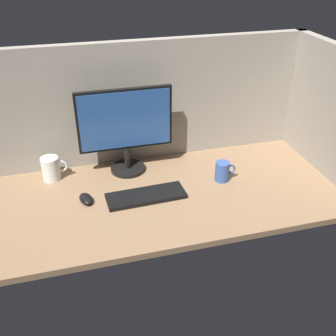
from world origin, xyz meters
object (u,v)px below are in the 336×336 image
object	(u,v)px
monitor	(125,126)
mug_ceramic_white	(51,168)
mouse	(86,199)
keyboard	(146,196)
mug_ceramic_blue	(223,171)

from	to	relation	value
monitor	mug_ceramic_white	size ratio (longest dim) A/B	3.72
mouse	mug_ceramic_white	distance (cm)	28.99
keyboard	mug_ceramic_white	size ratio (longest dim) A/B	2.91
monitor	mug_ceramic_white	bearing A→B (deg)	179.08
mouse	keyboard	bearing A→B (deg)	-21.77
monitor	mouse	xyz separation A→B (cm)	(-23.89, -24.10, -23.07)
monitor	mouse	bearing A→B (deg)	-134.74
monitor	mug_ceramic_blue	world-z (taller)	monitor
keyboard	mug_ceramic_blue	distance (cm)	40.90
mouse	mug_ceramic_white	world-z (taller)	mug_ceramic_white
mug_ceramic_white	monitor	bearing A→B (deg)	-0.92
mouse	mug_ceramic_white	size ratio (longest dim) A/B	0.76
mug_ceramic_blue	mug_ceramic_white	bearing A→B (deg)	164.18
mug_ceramic_white	mug_ceramic_blue	size ratio (longest dim) A/B	1.20
keyboard	mug_ceramic_white	bearing A→B (deg)	143.35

